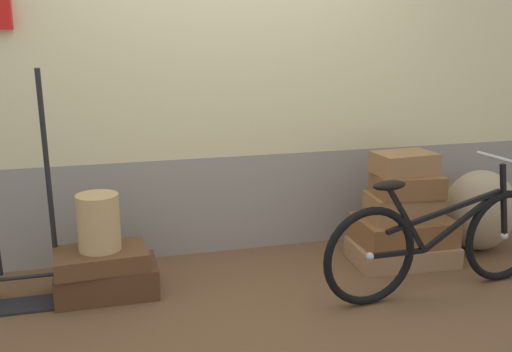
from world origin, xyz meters
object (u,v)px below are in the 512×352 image
object	(u,v)px
luggage_trolley	(25,249)
suitcase_1	(101,259)
bicycle	(440,242)
suitcase_2	(402,252)
suitcase_6	(404,163)
burlap_sack	(480,210)
wicker_basket	(99,222)
suitcase_0	(107,279)
suitcase_4	(403,207)
suitcase_5	(407,184)
suitcase_3	(403,230)

from	to	relation	value
luggage_trolley	suitcase_1	bearing A→B (deg)	-8.50
bicycle	suitcase_2	bearing A→B (deg)	86.43
suitcase_6	burlap_sack	bearing A→B (deg)	-0.26
wicker_basket	luggage_trolley	bearing A→B (deg)	174.17
bicycle	suitcase_0	bearing A→B (deg)	165.73
suitcase_2	suitcase_1	bearing A→B (deg)	-176.14
suitcase_6	bicycle	xyz separation A→B (m)	(-0.02, -0.53, -0.39)
luggage_trolley	bicycle	xyz separation A→B (m)	(2.51, -0.56, 0.00)
suitcase_0	wicker_basket	xyz separation A→B (m)	(-0.03, -0.00, 0.39)
luggage_trolley	suitcase_4	bearing A→B (deg)	-0.87
suitcase_5	suitcase_6	xyz separation A→B (m)	(-0.02, 0.02, 0.15)
suitcase_2	suitcase_5	bearing A→B (deg)	-12.51
suitcase_6	luggage_trolley	xyz separation A→B (m)	(-2.52, 0.03, -0.39)
suitcase_2	burlap_sack	world-z (taller)	burlap_sack
suitcase_1	bicycle	size ratio (longest dim) A/B	0.34
suitcase_2	suitcase_6	world-z (taller)	suitcase_6
suitcase_4	suitcase_6	bearing A→B (deg)	120.76
suitcase_4	bicycle	size ratio (longest dim) A/B	0.29
suitcase_6	bicycle	bearing A→B (deg)	-96.93
bicycle	burlap_sack	bearing A→B (deg)	39.55
suitcase_0	luggage_trolley	xyz separation A→B (m)	(-0.47, 0.04, 0.24)
suitcase_4	bicycle	distance (m)	0.53
suitcase_0	suitcase_4	bearing A→B (deg)	-0.15
suitcase_4	suitcase_5	world-z (taller)	suitcase_5
suitcase_6	luggage_trolley	distance (m)	2.55
suitcase_1	suitcase_2	world-z (taller)	suitcase_1
suitcase_0	suitcase_5	xyz separation A→B (m)	(2.07, -0.01, 0.48)
suitcase_0	suitcase_6	xyz separation A→B (m)	(2.05, 0.01, 0.63)
suitcase_3	wicker_basket	world-z (taller)	wicker_basket
suitcase_4	luggage_trolley	distance (m)	2.53
suitcase_6	wicker_basket	distance (m)	2.09
suitcase_5	suitcase_3	bearing A→B (deg)	90.91
suitcase_2	wicker_basket	bearing A→B (deg)	-176.70
suitcase_1	suitcase_5	world-z (taller)	suitcase_5
suitcase_2	suitcase_3	world-z (taller)	suitcase_3
suitcase_6	wicker_basket	world-z (taller)	suitcase_6
suitcase_1	bicycle	world-z (taller)	bicycle
suitcase_4	suitcase_5	size ratio (longest dim) A/B	1.07
suitcase_3	luggage_trolley	xyz separation A→B (m)	(-2.55, 0.02, 0.10)
suitcase_2	suitcase_6	size ratio (longest dim) A/B	1.74
suitcase_1	luggage_trolley	world-z (taller)	luggage_trolley
suitcase_1	suitcase_3	xyz separation A→B (m)	(2.11, 0.04, -0.02)
suitcase_4	suitcase_6	world-z (taller)	suitcase_6
suitcase_5	suitcase_2	bearing A→B (deg)	170.53
suitcase_4	bicycle	xyz separation A→B (m)	(-0.02, -0.52, -0.08)
suitcase_4	luggage_trolley	size ratio (longest dim) A/B	0.34
suitcase_2	bicycle	world-z (taller)	bicycle
burlap_sack	bicycle	world-z (taller)	bicycle
suitcase_4	wicker_basket	size ratio (longest dim) A/B	1.37
luggage_trolley	suitcase_0	bearing A→B (deg)	-4.93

